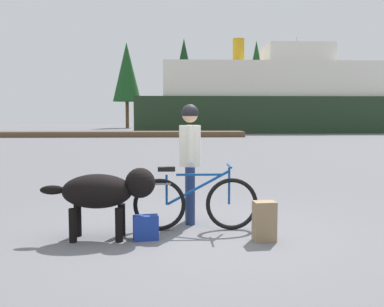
{
  "coord_description": "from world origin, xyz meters",
  "views": [
    {
      "loc": [
        -0.27,
        -5.82,
        1.61
      ],
      "look_at": [
        0.05,
        1.49,
        0.98
      ],
      "focal_mm": 41.23,
      "sensor_mm": 36.0,
      "label": 1
    }
  ],
  "objects_px": {
    "dog": "(105,191)",
    "person_cyclist": "(190,151)",
    "bicycle": "(195,202)",
    "handbag_pannier": "(146,228)",
    "backpack": "(264,221)",
    "ferry_boat": "(271,99)",
    "sailboat_moored": "(295,127)"
  },
  "relations": [
    {
      "from": "ferry_boat",
      "to": "bicycle",
      "type": "bearing_deg",
      "value": -104.12
    },
    {
      "from": "person_cyclist",
      "to": "bicycle",
      "type": "bearing_deg",
      "value": -83.18
    },
    {
      "from": "dog",
      "to": "person_cyclist",
      "type": "bearing_deg",
      "value": 35.6
    },
    {
      "from": "sailboat_moored",
      "to": "backpack",
      "type": "bearing_deg",
      "value": -106.19
    },
    {
      "from": "dog",
      "to": "ferry_boat",
      "type": "bearing_deg",
      "value": 74.29
    },
    {
      "from": "bicycle",
      "to": "sailboat_moored",
      "type": "bearing_deg",
      "value": 72.24
    },
    {
      "from": "backpack",
      "to": "handbag_pannier",
      "type": "xyz_separation_m",
      "value": [
        -1.53,
        0.12,
        -0.1
      ]
    },
    {
      "from": "bicycle",
      "to": "person_cyclist",
      "type": "relative_size",
      "value": 0.99
    },
    {
      "from": "bicycle",
      "to": "sailboat_moored",
      "type": "xyz_separation_m",
      "value": [
        11.02,
        34.39,
        0.11
      ]
    },
    {
      "from": "backpack",
      "to": "sailboat_moored",
      "type": "distance_m",
      "value": 36.4
    },
    {
      "from": "handbag_pannier",
      "to": "sailboat_moored",
      "type": "height_order",
      "value": "sailboat_moored"
    },
    {
      "from": "sailboat_moored",
      "to": "dog",
      "type": "bearing_deg",
      "value": -109.34
    },
    {
      "from": "person_cyclist",
      "to": "ferry_boat",
      "type": "height_order",
      "value": "ferry_boat"
    },
    {
      "from": "person_cyclist",
      "to": "ferry_boat",
      "type": "xyz_separation_m",
      "value": [
        9.21,
        35.96,
        2.07
      ]
    },
    {
      "from": "person_cyclist",
      "to": "backpack",
      "type": "xyz_separation_m",
      "value": [
        0.92,
        -1.0,
        -0.82
      ]
    },
    {
      "from": "bicycle",
      "to": "person_cyclist",
      "type": "height_order",
      "value": "person_cyclist"
    },
    {
      "from": "handbag_pannier",
      "to": "person_cyclist",
      "type": "bearing_deg",
      "value": 55.25
    },
    {
      "from": "handbag_pannier",
      "to": "sailboat_moored",
      "type": "xyz_separation_m",
      "value": [
        11.68,
        34.84,
        0.34
      ]
    },
    {
      "from": "bicycle",
      "to": "dog",
      "type": "distance_m",
      "value": 1.26
    },
    {
      "from": "backpack",
      "to": "sailboat_moored",
      "type": "relative_size",
      "value": 0.06
    },
    {
      "from": "handbag_pannier",
      "to": "sailboat_moored",
      "type": "relative_size",
      "value": 0.04
    },
    {
      "from": "bicycle",
      "to": "dog",
      "type": "bearing_deg",
      "value": -162.31
    },
    {
      "from": "bicycle",
      "to": "dog",
      "type": "height_order",
      "value": "dog"
    },
    {
      "from": "bicycle",
      "to": "sailboat_moored",
      "type": "distance_m",
      "value": 36.11
    },
    {
      "from": "backpack",
      "to": "ferry_boat",
      "type": "height_order",
      "value": "ferry_boat"
    },
    {
      "from": "bicycle",
      "to": "handbag_pannier",
      "type": "bearing_deg",
      "value": -146.0
    },
    {
      "from": "handbag_pannier",
      "to": "backpack",
      "type": "bearing_deg",
      "value": -4.58
    },
    {
      "from": "backpack",
      "to": "handbag_pannier",
      "type": "height_order",
      "value": "backpack"
    },
    {
      "from": "bicycle",
      "to": "person_cyclist",
      "type": "bearing_deg",
      "value": 96.82
    },
    {
      "from": "dog",
      "to": "handbag_pannier",
      "type": "height_order",
      "value": "dog"
    },
    {
      "from": "ferry_boat",
      "to": "handbag_pannier",
      "type": "bearing_deg",
      "value": -104.92
    },
    {
      "from": "bicycle",
      "to": "handbag_pannier",
      "type": "height_order",
      "value": "bicycle"
    }
  ]
}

